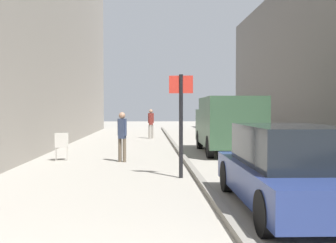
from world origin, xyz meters
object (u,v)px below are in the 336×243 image
object	(u,v)px
delivery_van	(228,123)
street_sign_post	(181,117)
pedestrian_main_foreground	(151,122)
parked_car	(289,168)
cafe_chair_near_window	(62,144)
pedestrian_mid_block	(122,133)

from	to	relation	value
delivery_van	street_sign_post	world-z (taller)	street_sign_post
pedestrian_main_foreground	parked_car	distance (m)	16.22
street_sign_post	cafe_chair_near_window	world-z (taller)	street_sign_post
pedestrian_mid_block	parked_car	distance (m)	6.93
parked_car	cafe_chair_near_window	world-z (taller)	parked_car
pedestrian_mid_block	delivery_van	size ratio (longest dim) A/B	0.33
pedestrian_mid_block	delivery_van	world-z (taller)	delivery_van
delivery_van	cafe_chair_near_window	bearing A→B (deg)	-161.00
parked_car	delivery_van	bearing A→B (deg)	86.57
pedestrian_main_foreground	cafe_chair_near_window	world-z (taller)	pedestrian_main_foreground
pedestrian_main_foreground	delivery_van	size ratio (longest dim) A/B	0.35
delivery_van	cafe_chair_near_window	xyz separation A→B (m)	(-6.04, -1.91, -0.64)
street_sign_post	parked_car	bearing A→B (deg)	125.78
delivery_van	parked_car	distance (m)	8.47
pedestrian_main_foreground	pedestrian_mid_block	world-z (taller)	pedestrian_main_foreground
pedestrian_mid_block	parked_car	size ratio (longest dim) A/B	0.39
cafe_chair_near_window	parked_car	bearing A→B (deg)	-62.57
pedestrian_main_foreground	parked_car	world-z (taller)	pedestrian_main_foreground
delivery_van	street_sign_post	xyz separation A→B (m)	(-2.31, -5.34, 0.36)
pedestrian_main_foreground	cafe_chair_near_window	distance (m)	10.03
street_sign_post	cafe_chair_near_window	bearing A→B (deg)	-34.51
pedestrian_mid_block	street_sign_post	bearing A→B (deg)	-37.90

